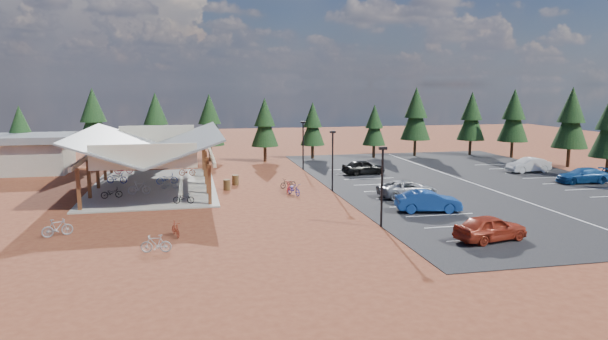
% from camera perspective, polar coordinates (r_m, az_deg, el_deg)
% --- Properties ---
extents(ground, '(140.00, 140.00, 0.00)m').
position_cam_1_polar(ground, '(43.21, -2.74, -3.01)').
color(ground, '#5D2818').
rests_on(ground, ground).
extents(asphalt_lot, '(27.00, 44.00, 0.04)m').
position_cam_1_polar(asphalt_lot, '(52.15, 17.18, -1.30)').
color(asphalt_lot, black).
rests_on(asphalt_lot, ground).
extents(concrete_pad, '(10.60, 18.60, 0.10)m').
position_cam_1_polar(concrete_pad, '(49.63, -15.56, -1.70)').
color(concrete_pad, gray).
rests_on(concrete_pad, ground).
extents(bike_pavilion, '(11.65, 19.40, 4.97)m').
position_cam_1_polar(bike_pavilion, '(49.09, -15.74, 2.63)').
color(bike_pavilion, '#563118').
rests_on(bike_pavilion, concrete_pad).
extents(outbuilding, '(11.00, 7.00, 3.90)m').
position_cam_1_polar(outbuilding, '(62.53, -27.95, 1.56)').
color(outbuilding, '#ADA593').
rests_on(outbuilding, ground).
extents(lamp_post_0, '(0.50, 0.25, 5.14)m').
position_cam_1_polar(lamp_post_0, '(34.37, 8.23, -1.15)').
color(lamp_post_0, black).
rests_on(lamp_post_0, ground).
extents(lamp_post_1, '(0.50, 0.25, 5.14)m').
position_cam_1_polar(lamp_post_1, '(45.68, 3.03, 1.43)').
color(lamp_post_1, black).
rests_on(lamp_post_1, ground).
extents(lamp_post_2, '(0.50, 0.25, 5.14)m').
position_cam_1_polar(lamp_post_2, '(57.27, -0.10, 2.98)').
color(lamp_post_2, black).
rests_on(lamp_post_2, ground).
extents(trash_bin_0, '(0.60, 0.60, 0.90)m').
position_cam_1_polar(trash_bin_0, '(47.00, -8.13, -1.55)').
color(trash_bin_0, '#4F391C').
rests_on(trash_bin_0, ground).
extents(trash_bin_1, '(0.60, 0.60, 0.90)m').
position_cam_1_polar(trash_bin_1, '(49.25, -7.24, -1.05)').
color(trash_bin_1, '#4F391C').
rests_on(trash_bin_1, ground).
extents(pine_0, '(2.92, 2.92, 6.80)m').
position_cam_1_polar(pine_0, '(65.74, -27.70, 3.75)').
color(pine_0, '#382314').
rests_on(pine_0, ground).
extents(pine_1, '(3.71, 3.71, 8.65)m').
position_cam_1_polar(pine_1, '(65.21, -21.29, 5.13)').
color(pine_1, '#382314').
rests_on(pine_1, ground).
extents(pine_2, '(3.48, 3.48, 8.12)m').
position_cam_1_polar(pine_2, '(63.21, -15.33, 5.03)').
color(pine_2, '#382314').
rests_on(pine_2, ground).
extents(pine_3, '(3.40, 3.40, 7.92)m').
position_cam_1_polar(pine_3, '(64.31, -9.92, 5.17)').
color(pine_3, '#382314').
rests_on(pine_3, ground).
extents(pine_4, '(3.21, 3.21, 7.47)m').
position_cam_1_polar(pine_4, '(63.61, -4.16, 4.99)').
color(pine_4, '#382314').
rests_on(pine_4, ground).
extents(pine_5, '(2.96, 2.96, 6.90)m').
position_cam_1_polar(pine_5, '(65.78, 0.91, 4.83)').
color(pine_5, '#382314').
rests_on(pine_5, ground).
extents(pine_6, '(2.83, 2.83, 6.59)m').
position_cam_1_polar(pine_6, '(67.13, 7.41, 4.68)').
color(pine_6, '#382314').
rests_on(pine_6, ground).
extents(pine_7, '(3.73, 3.73, 8.68)m').
position_cam_1_polar(pine_7, '(69.70, 11.70, 5.79)').
color(pine_7, '#382314').
rests_on(pine_7, ground).
extents(pine_8, '(3.47, 3.47, 8.09)m').
position_cam_1_polar(pine_8, '(72.38, 17.22, 5.40)').
color(pine_8, '#382314').
rests_on(pine_8, ground).
extents(pine_12, '(3.76, 3.76, 8.75)m').
position_cam_1_polar(pine_12, '(65.76, 26.31, 4.90)').
color(pine_12, '#382314').
rests_on(pine_12, ground).
extents(pine_13, '(3.65, 3.65, 8.49)m').
position_cam_1_polar(pine_13, '(71.32, 21.21, 5.34)').
color(pine_13, '#382314').
rests_on(pine_13, ground).
extents(bike_0, '(1.71, 0.89, 0.85)m').
position_cam_1_polar(bike_0, '(45.31, -19.59, -2.28)').
color(bike_0, black).
rests_on(bike_0, concrete_pad).
extents(bike_1, '(1.82, 0.59, 1.08)m').
position_cam_1_polar(bike_1, '(46.15, -16.95, -1.81)').
color(bike_1, '#95979C').
rests_on(bike_1, concrete_pad).
extents(bike_2, '(2.03, 1.26, 1.01)m').
position_cam_1_polar(bike_2, '(51.88, -19.10, -0.79)').
color(bike_2, navy).
rests_on(bike_2, concrete_pad).
extents(bike_3, '(1.88, 0.90, 1.09)m').
position_cam_1_polar(bike_3, '(57.15, -18.45, 0.14)').
color(bike_3, maroon).
rests_on(bike_3, concrete_pad).
extents(bike_4, '(1.65, 0.81, 0.83)m').
position_cam_1_polar(bike_4, '(41.79, -12.56, -2.91)').
color(bike_4, black).
rests_on(bike_4, concrete_pad).
extents(bike_5, '(1.60, 0.46, 0.96)m').
position_cam_1_polar(bike_5, '(47.96, -13.96, -1.36)').
color(bike_5, gray).
rests_on(bike_5, concrete_pad).
extents(bike_6, '(1.98, 1.01, 0.99)m').
position_cam_1_polar(bike_6, '(50.23, -14.23, -0.89)').
color(bike_6, navy).
rests_on(bike_6, concrete_pad).
extents(bike_7, '(1.68, 0.73, 0.98)m').
position_cam_1_polar(bike_7, '(54.39, -12.20, -0.08)').
color(bike_7, maroon).
rests_on(bike_7, concrete_pad).
extents(bike_9, '(1.84, 1.15, 1.07)m').
position_cam_1_polar(bike_9, '(35.61, -24.54, -5.55)').
color(bike_9, gray).
rests_on(bike_9, ground).
extents(bike_11, '(0.85, 1.63, 0.94)m').
position_cam_1_polar(bike_11, '(33.33, -13.36, -6.04)').
color(bike_11, maroon).
rests_on(bike_11, ground).
extents(bike_13, '(1.70, 0.66, 0.99)m').
position_cam_1_polar(bike_13, '(30.46, -15.31, -7.50)').
color(bike_13, '#A1A6A9').
rests_on(bike_13, ground).
extents(bike_14, '(1.21, 1.93, 0.96)m').
position_cam_1_polar(bike_14, '(44.40, -1.06, -2.04)').
color(bike_14, navy).
rests_on(bike_14, ground).
extents(bike_15, '(0.99, 1.76, 1.02)m').
position_cam_1_polar(bike_15, '(45.01, -1.66, -1.85)').
color(bike_15, maroon).
rests_on(bike_15, ground).
extents(bike_16, '(1.70, 1.22, 0.85)m').
position_cam_1_polar(bike_16, '(47.43, -1.67, -1.40)').
color(bike_16, black).
rests_on(bike_16, ground).
extents(car_0, '(4.71, 2.66, 1.51)m').
position_cam_1_polar(car_0, '(33.23, 19.03, -5.76)').
color(car_0, '#A1301B').
rests_on(car_0, asphalt_lot).
extents(car_1, '(4.78, 2.38, 1.50)m').
position_cam_1_polar(car_1, '(39.39, 12.94, -3.23)').
color(car_1, navy).
rests_on(car_1, asphalt_lot).
extents(car_2, '(5.11, 2.80, 1.36)m').
position_cam_1_polar(car_2, '(44.24, 10.85, -1.93)').
color(car_2, gray).
rests_on(car_2, asphalt_lot).
extents(car_4, '(4.51, 2.34, 1.47)m').
position_cam_1_polar(car_4, '(54.69, 6.27, 0.31)').
color(car_4, black).
rests_on(car_4, asphalt_lot).
extents(car_7, '(4.92, 2.34, 1.39)m').
position_cam_1_polar(car_7, '(55.73, 27.26, -0.52)').
color(car_7, '#16488C').
rests_on(car_7, asphalt_lot).
extents(car_9, '(4.62, 1.91, 1.49)m').
position_cam_1_polar(car_9, '(60.24, 22.54, 0.49)').
color(car_9, silver).
rests_on(car_9, asphalt_lot).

